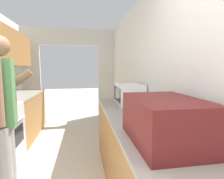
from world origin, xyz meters
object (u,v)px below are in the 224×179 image
(person, at_px, (4,118))
(suitcase, at_px, (164,120))
(microwave, at_px, (129,94))
(book_stack, at_px, (139,110))

(person, xyz_separation_m, suitcase, (1.35, -0.70, 0.12))
(microwave, xyz_separation_m, book_stack, (-0.06, -0.66, -0.09))
(person, relative_size, suitcase, 2.54)
(person, bearing_deg, suitcase, -128.53)
(suitcase, bearing_deg, microwave, 85.75)
(person, bearing_deg, microwave, -76.30)
(microwave, relative_size, book_stack, 1.86)
(person, distance_m, suitcase, 1.52)
(microwave, height_order, book_stack, microwave)
(person, height_order, microwave, person)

